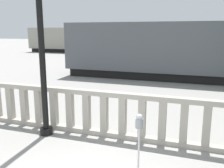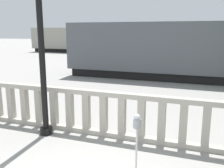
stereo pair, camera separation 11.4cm
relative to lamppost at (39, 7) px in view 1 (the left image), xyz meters
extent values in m
cube|color=#ADA599|center=(2.28, 0.50, -3.69)|extent=(16.88, 0.24, 0.14)
cube|color=#ADA599|center=(2.28, 0.50, -2.45)|extent=(16.88, 0.24, 0.14)
cube|color=#ADA599|center=(-1.73, 0.50, -3.07)|extent=(0.20, 0.20, 1.09)
cube|color=#ADA599|center=(-1.16, 0.50, -3.07)|extent=(0.20, 0.20, 1.09)
cube|color=#ADA599|center=(-0.58, 0.50, -3.07)|extent=(0.20, 0.20, 1.09)
cube|color=#ADA599|center=(-0.01, 0.50, -3.07)|extent=(0.20, 0.20, 1.09)
cube|color=#ADA599|center=(0.56, 0.50, -3.07)|extent=(0.20, 0.20, 1.09)
cube|color=#ADA599|center=(1.14, 0.50, -3.07)|extent=(0.20, 0.20, 1.09)
cube|color=#ADA599|center=(1.71, 0.50, -3.07)|extent=(0.20, 0.20, 1.09)
cube|color=#ADA599|center=(2.28, 0.50, -3.07)|extent=(0.20, 0.20, 1.09)
cube|color=#ADA599|center=(2.86, 0.50, -3.07)|extent=(0.20, 0.20, 1.09)
cube|color=#ADA599|center=(3.43, 0.50, -3.07)|extent=(0.20, 0.20, 1.09)
cube|color=#ADA599|center=(4.01, 0.50, -3.07)|extent=(0.20, 0.20, 1.09)
cube|color=#ADA599|center=(4.58, 0.50, -3.07)|extent=(0.20, 0.20, 1.09)
cylinder|color=black|center=(0.00, 0.00, -3.66)|extent=(0.38, 0.38, 0.20)
cylinder|color=black|center=(0.00, 0.00, -0.46)|extent=(0.17, 0.17, 6.19)
cylinder|color=silver|center=(3.22, -1.44, -3.17)|extent=(0.04, 0.04, 1.18)
cylinder|color=gray|center=(3.22, -1.44, -2.48)|extent=(0.16, 0.16, 0.19)
sphere|color=#B2B7BC|center=(3.22, -1.44, -2.35)|extent=(0.14, 0.14, 0.14)
cube|color=black|center=(5.65, 10.43, -3.48)|extent=(19.76, 2.26, 0.55)
cube|color=#4C5156|center=(5.65, 10.43, -1.66)|extent=(20.16, 2.83, 3.10)
cube|color=black|center=(-5.43, 26.92, -3.48)|extent=(28.42, 2.45, 0.55)
cube|color=gray|center=(-5.43, 26.92, -1.70)|extent=(29.00, 3.06, 3.01)
camera|label=1|loc=(4.26, -6.12, -0.65)|focal=40.00mm
camera|label=2|loc=(4.36, -6.08, -0.65)|focal=40.00mm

